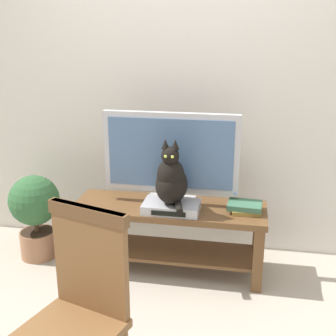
{
  "coord_description": "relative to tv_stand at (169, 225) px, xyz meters",
  "views": [
    {
      "loc": [
        0.52,
        -2.31,
        1.75
      ],
      "look_at": [
        -0.01,
        0.55,
        0.81
      ],
      "focal_mm": 47.72,
      "sensor_mm": 36.0,
      "label": 1
    }
  ],
  "objects": [
    {
      "name": "ground_plane",
      "position": [
        0.01,
        -0.6,
        -0.36
      ],
      "size": [
        12.0,
        12.0,
        0.0
      ],
      "primitive_type": "plane",
      "color": "#ADA393"
    },
    {
      "name": "media_box",
      "position": [
        0.03,
        -0.09,
        0.18
      ],
      "size": [
        0.39,
        0.25,
        0.07
      ],
      "color": "#ADADB2",
      "rests_on": "tv_stand"
    },
    {
      "name": "tv",
      "position": [
        0.0,
        0.06,
        0.51
      ],
      "size": [
        0.96,
        0.2,
        0.67
      ],
      "color": "#B7B7BC",
      "rests_on": "tv_stand"
    },
    {
      "name": "wooden_chair",
      "position": [
        -0.17,
        -1.32,
        0.21
      ],
      "size": [
        0.51,
        0.51,
        1.0
      ],
      "color": "brown",
      "rests_on": "ground"
    },
    {
      "name": "tv_stand",
      "position": [
        0.0,
        0.0,
        0.0
      ],
      "size": [
        1.38,
        0.45,
        0.51
      ],
      "color": "brown",
      "rests_on": "ground"
    },
    {
      "name": "cat",
      "position": [
        0.03,
        -0.11,
        0.39
      ],
      "size": [
        0.22,
        0.35,
        0.46
      ],
      "color": "black",
      "rests_on": "media_box"
    },
    {
      "name": "potted_plant",
      "position": [
        -1.05,
        0.0,
        0.03
      ],
      "size": [
        0.38,
        0.38,
        0.67
      ],
      "color": "#9E6B4C",
      "rests_on": "ground"
    },
    {
      "name": "back_wall",
      "position": [
        0.01,
        0.51,
        1.04
      ],
      "size": [
        7.0,
        0.12,
        2.8
      ],
      "primitive_type": "cube",
      "color": "silver",
      "rests_on": "ground"
    },
    {
      "name": "book_stack",
      "position": [
        0.54,
        -0.01,
        0.19
      ],
      "size": [
        0.24,
        0.19,
        0.07
      ],
      "color": "olive",
      "rests_on": "tv_stand"
    }
  ]
}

